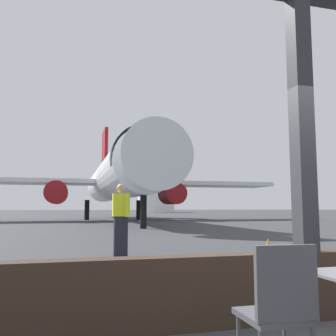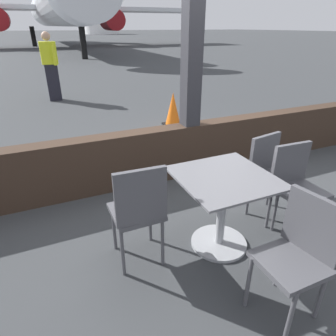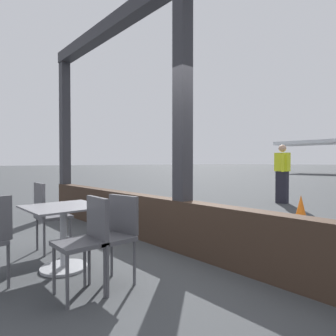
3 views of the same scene
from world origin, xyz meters
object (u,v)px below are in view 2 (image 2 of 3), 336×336
(cafe_chair_window_left, at_px, (138,208))
(fuel_storage_tank, at_px, (101,24))
(dining_table, at_px, (222,206))
(traffic_cone, at_px, (173,110))
(cafe_chair_aisle_right, at_px, (270,169))
(airplane, at_px, (57,4))
(cafe_chair_aisle_left, at_px, (295,182))
(ground_crew_worker, at_px, (51,66))
(cafe_chair_window_right, at_px, (300,249))

(cafe_chair_window_left, distance_m, fuel_storage_tank, 79.99)
(dining_table, height_order, traffic_cone, dining_table)
(dining_table, relative_size, cafe_chair_window_left, 0.84)
(cafe_chair_aisle_right, distance_m, airplane, 29.69)
(cafe_chair_aisle_left, distance_m, traffic_cone, 3.64)
(airplane, distance_m, fuel_storage_tank, 50.60)
(ground_crew_worker, relative_size, traffic_cone, 2.58)
(fuel_storage_tank, bearing_deg, cafe_chair_window_left, -102.39)
(cafe_chair_window_left, bearing_deg, dining_table, -5.61)
(traffic_cone, bearing_deg, ground_crew_worker, 120.53)
(cafe_chair_aisle_right, bearing_deg, ground_crew_worker, 103.22)
(fuel_storage_tank, bearing_deg, cafe_chair_aisle_right, -101.37)
(dining_table, relative_size, cafe_chair_aisle_right, 0.90)
(cafe_chair_aisle_left, bearing_deg, fuel_storage_tank, 78.68)
(fuel_storage_tank, bearing_deg, cafe_chair_window_right, -101.68)
(cafe_chair_aisle_right, relative_size, airplane, 0.03)
(cafe_chair_window_left, bearing_deg, ground_crew_worker, 90.75)
(ground_crew_worker, distance_m, traffic_cone, 3.98)
(dining_table, bearing_deg, cafe_chair_window_right, -84.05)
(dining_table, xyz_separation_m, traffic_cone, (1.16, 3.53, -0.10))
(cafe_chair_aisle_left, xyz_separation_m, cafe_chair_aisle_right, (-0.02, 0.31, -0.01))
(cafe_chair_aisle_right, height_order, traffic_cone, cafe_chair_aisle_right)
(airplane, bearing_deg, dining_table, -93.59)
(dining_table, xyz_separation_m, cafe_chair_window_left, (-0.75, 0.07, 0.14))
(cafe_chair_window_right, relative_size, traffic_cone, 1.33)
(cafe_chair_aisle_left, height_order, airplane, airplane)
(traffic_cone, bearing_deg, airplane, 88.46)
(cafe_chair_aisle_left, bearing_deg, cafe_chair_aisle_right, 93.13)
(cafe_chair_window_left, height_order, cafe_chair_aisle_right, cafe_chair_window_left)
(airplane, distance_m, traffic_cone, 26.44)
(cafe_chair_aisle_left, height_order, ground_crew_worker, ground_crew_worker)
(cafe_chair_aisle_right, xyz_separation_m, airplane, (1.14, 29.51, 3.11))
(cafe_chair_window_right, height_order, cafe_chair_aisle_left, cafe_chair_window_right)
(airplane, height_order, traffic_cone, airplane)
(cafe_chair_window_right, height_order, cafe_chair_aisle_right, cafe_chair_window_right)
(cafe_chair_aisle_left, bearing_deg, ground_crew_worker, 102.78)
(cafe_chair_window_left, xyz_separation_m, airplane, (2.62, 29.67, 3.09))
(ground_crew_worker, height_order, traffic_cone, ground_crew_worker)
(cafe_chair_window_right, distance_m, fuel_storage_tank, 80.66)
(cafe_chair_window_left, distance_m, traffic_cone, 3.95)
(cafe_chair_window_left, xyz_separation_m, cafe_chair_window_right, (0.83, -0.86, -0.03))
(airplane, bearing_deg, cafe_chair_aisle_right, -92.20)
(dining_table, height_order, airplane, airplane)
(dining_table, xyz_separation_m, fuel_storage_tank, (16.41, 78.19, 1.74))
(cafe_chair_aisle_right, height_order, fuel_storage_tank, fuel_storage_tank)
(cafe_chair_aisle_right, relative_size, ground_crew_worker, 0.50)
(dining_table, relative_size, airplane, 0.03)
(cafe_chair_window_right, relative_size, fuel_storage_tank, 0.11)
(cafe_chair_window_right, distance_m, traffic_cone, 4.45)
(ground_crew_worker, xyz_separation_m, fuel_storage_tank, (17.25, 71.27, 1.26))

